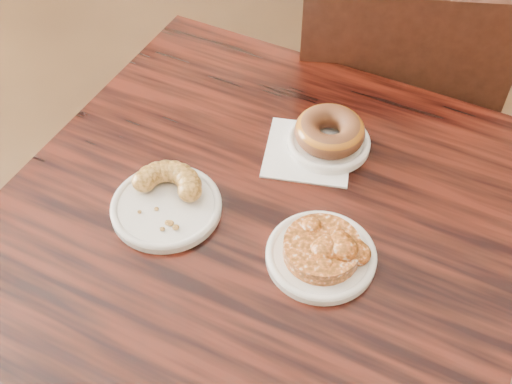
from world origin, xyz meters
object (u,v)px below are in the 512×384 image
(glazed_donut, at_px, (330,131))
(apple_fritter, at_px, (322,246))
(cafe_table, at_px, (262,332))
(cruller_fragment, at_px, (165,197))
(chair_far, at_px, (381,113))

(glazed_donut, xyz_separation_m, apple_fritter, (0.03, -0.23, -0.01))
(glazed_donut, height_order, apple_fritter, glazed_donut)
(cafe_table, bearing_deg, cruller_fragment, -156.91)
(cafe_table, relative_size, chair_far, 0.90)
(glazed_donut, bearing_deg, cruller_fragment, -136.88)
(cafe_table, relative_size, apple_fritter, 5.36)
(chair_far, height_order, glazed_donut, chair_far)
(cruller_fragment, bearing_deg, chair_far, 66.09)
(apple_fritter, height_order, cruller_fragment, apple_fritter)
(chair_far, height_order, cruller_fragment, chair_far)
(glazed_donut, bearing_deg, apple_fritter, -81.65)
(apple_fritter, bearing_deg, cruller_fragment, 173.60)
(apple_fritter, relative_size, cruller_fragment, 1.20)
(glazed_donut, distance_m, apple_fritter, 0.24)
(apple_fritter, bearing_deg, cafe_table, 149.79)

